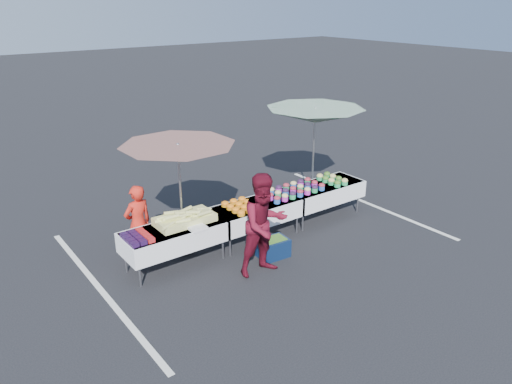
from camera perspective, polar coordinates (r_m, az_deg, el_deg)
ground at (r=10.07m, az=-0.00°, el=-5.30°), size 80.00×80.00×0.00m
stripe_left at (r=8.79m, az=-17.30°, el=-10.64°), size 0.10×5.00×0.00m
stripe_right at (r=12.08m, az=12.28°, el=-1.11°), size 0.10×5.00×0.00m
table_left at (r=8.97m, az=-9.31°, el=-4.98°), size 1.86×0.81×0.75m
table_center at (r=9.82m, az=-0.00°, el=-2.26°), size 1.86×0.81×0.75m
table_right at (r=10.91m, az=7.61°, el=0.01°), size 1.86×0.81×0.75m
berry_punnets at (r=8.57m, az=-13.41°, el=-5.08°), size 0.40×0.54×0.08m
corn_pile at (r=9.00m, az=-8.17°, el=-3.03°), size 1.16×0.57×0.26m
plastic_bags at (r=8.77m, az=-6.73°, el=-4.07°), size 0.30×0.25×0.05m
carrot_bowls at (r=9.54m, az=-1.65°, el=-1.59°), size 0.55×0.69×0.11m
potato_cups at (r=10.28m, az=4.26°, el=0.27°), size 1.34×0.58×0.16m
bean_baskets at (r=10.99m, az=8.69°, el=1.45°), size 0.36×0.68×0.15m
vendor at (r=9.20m, az=-13.30°, el=-3.56°), size 0.58×0.42×1.46m
customer at (r=8.50m, az=0.97°, el=-3.74°), size 0.94×0.76×1.83m
umbrella_left at (r=8.97m, az=-8.87°, el=4.32°), size 2.77×2.77×2.13m
umbrella_right at (r=11.30m, az=6.76°, el=8.60°), size 2.46×2.46×2.27m
storage_bin at (r=9.33m, az=1.98°, el=-6.34°), size 0.58×0.44×0.36m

